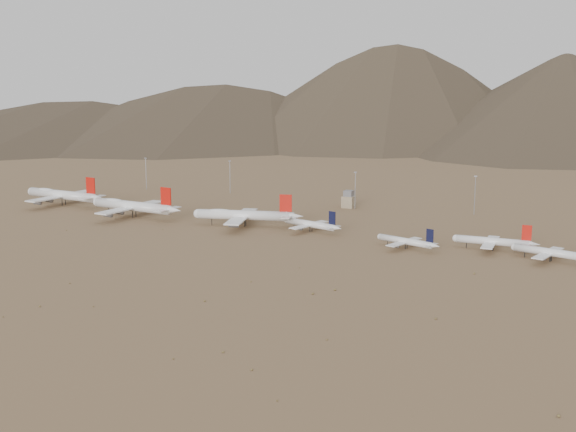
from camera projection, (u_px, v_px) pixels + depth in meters
The scene contains 15 objects.
ground at pixel (216, 236), 408.65m from camera, with size 3000.00×3000.00×0.00m, color #94704C.
mountain_ridge at pixel (524, 39), 1161.46m from camera, with size 4400.00×1000.00×300.00m.
widebody_west at pixel (62, 195), 507.31m from camera, with size 72.62×55.66×21.56m.
widebody_centre at pixel (133, 206), 463.16m from camera, with size 72.45×55.57×21.51m.
widebody_east at pixel (244, 215), 435.06m from camera, with size 65.37×52.01×20.15m.
narrowbody_a at pixel (311, 224), 419.77m from camera, with size 41.57×30.56×13.93m.
narrowbody_b at pixel (407, 241), 377.77m from camera, with size 37.41×27.60×12.60m.
narrowbody_c at pixel (494, 241), 374.56m from camera, with size 44.46×32.07×14.68m.
narrowbody_d at pixel (552, 253), 351.79m from camera, with size 41.98×30.72×13.99m.
control_tower at pixel (349, 200), 498.01m from camera, with size 8.00×8.00×12.00m.
mast_far_west at pixel (146, 172), 576.75m from camera, with size 2.00×0.60×25.70m.
mast_west at pixel (230, 175), 557.48m from camera, with size 2.00×0.60×25.70m.
mast_centre at pixel (355, 188), 491.37m from camera, with size 2.00×0.60×25.70m.
mast_east at pixel (475, 193), 471.42m from camera, with size 2.00×0.60×25.70m.
desert_scrub at pixel (141, 294), 298.48m from camera, with size 430.14×178.66×0.83m.
Camera 1 is at (222.65, -333.73, 88.46)m, focal length 45.00 mm.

